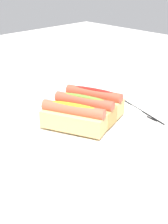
% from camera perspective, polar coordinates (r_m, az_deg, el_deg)
% --- Properties ---
extents(ground_plane, '(2.40, 2.40, 0.00)m').
position_cam_1_polar(ground_plane, '(0.85, -0.41, -2.97)').
color(ground_plane, beige).
extents(serving_bowl, '(0.32, 0.32, 0.04)m').
position_cam_1_polar(serving_bowl, '(0.82, -0.00, -2.36)').
color(serving_bowl, silver).
rests_on(serving_bowl, ground_plane).
extents(hotdog_front, '(0.16, 0.09, 0.06)m').
position_cam_1_polar(hotdog_front, '(0.85, 1.66, 1.85)').
color(hotdog_front, '#DBB270').
rests_on(hotdog_front, serving_bowl).
extents(hotdog_back, '(0.16, 0.10, 0.06)m').
position_cam_1_polar(hotdog_back, '(0.80, -0.00, 0.51)').
color(hotdog_back, tan).
rests_on(hotdog_back, serving_bowl).
extents(hotdog_side, '(0.16, 0.10, 0.06)m').
position_cam_1_polar(hotdog_side, '(0.76, -1.85, -0.99)').
color(hotdog_side, '#DBB270').
rests_on(hotdog_side, serving_bowl).
extents(water_glass, '(0.07, 0.07, 0.09)m').
position_cam_1_polar(water_glass, '(1.00, -8.12, 3.79)').
color(water_glass, white).
rests_on(water_glass, ground_plane).
extents(chopstick_near, '(0.22, 0.04, 0.01)m').
position_cam_1_polar(chopstick_near, '(0.98, 7.67, 0.83)').
color(chopstick_near, black).
rests_on(chopstick_near, ground_plane).
extents(chopstick_far, '(0.21, 0.07, 0.01)m').
position_cam_1_polar(chopstick_far, '(0.97, 9.49, 0.51)').
color(chopstick_far, black).
rests_on(chopstick_far, ground_plane).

